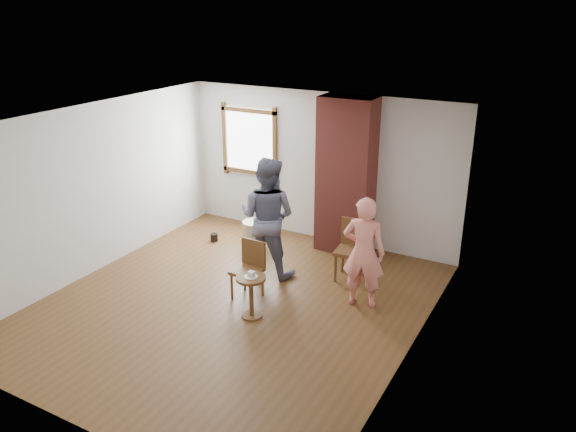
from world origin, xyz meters
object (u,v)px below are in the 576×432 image
Objects in this scene: dining_chair_right at (352,246)px; man at (267,217)px; side_table at (251,290)px; dining_chair_left at (250,266)px; stoneware_crock at (254,235)px; person_pink at (364,253)px.

man is (-1.21, -0.48, 0.41)m from dining_chair_right.
side_table is at bearing 106.09° from man.
dining_chair_right is (1.06, 1.24, 0.05)m from dining_chair_left.
side_table is at bearing -59.12° from stoneware_crock.
side_table is 1.60m from person_pink.
person_pink is (1.50, 0.53, 0.33)m from dining_chair_left.
side_table is at bearing -53.46° from dining_chair_left.
stoneware_crock is 0.61× the size of dining_chair_left.
side_table is at bearing 30.97° from person_pink.
man is (-0.15, 0.76, 0.46)m from dining_chair_left.
man is at bearing 111.05° from side_table.
stoneware_crock is at bearing 122.05° from dining_chair_left.
dining_chair_right reaches higher than dining_chair_left.
dining_chair_left is at bearing 9.45° from person_pink.
dining_chair_right is at bearing 67.22° from side_table.
side_table reaches higher than stoneware_crock.
man is 1.67m from person_pink.
man reaches higher than person_pink.
stoneware_crock is at bearing 120.88° from side_table.
person_pink is (1.65, -0.23, -0.13)m from man.
dining_chair_left is at bearing -136.03° from dining_chair_right.
dining_chair_right is at bearing -163.24° from man.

